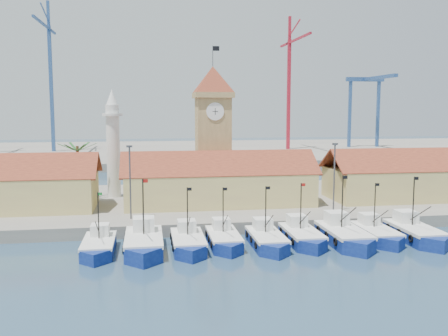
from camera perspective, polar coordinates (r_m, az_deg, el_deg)
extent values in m
plane|color=#1D384F|center=(52.16, 2.51, -9.84)|extent=(400.00, 400.00, 0.00)
cube|color=gray|center=(75.01, -1.05, -4.08)|extent=(140.00, 32.00, 1.50)
cube|color=gray|center=(159.92, -5.15, 1.82)|extent=(240.00, 80.00, 2.00)
cube|color=navy|center=(54.16, -14.10, -8.91)|extent=(3.16, 7.14, 1.62)
cube|color=navy|center=(50.75, -14.48, -10.00)|extent=(3.16, 3.16, 1.62)
cube|color=silver|center=(53.95, -14.13, -8.08)|extent=(3.22, 7.34, 0.32)
cube|color=silver|center=(55.50, -13.98, -6.89)|extent=(1.89, 1.98, 1.26)
cylinder|color=black|center=(53.80, -14.16, -5.36)|extent=(0.13, 0.13, 5.05)
cube|color=#197226|center=(53.34, -14.00, -2.90)|extent=(0.45, 0.02, 0.32)
cube|color=navy|center=(53.76, -9.14, -8.81)|extent=(3.81, 8.62, 1.96)
cube|color=navy|center=(49.62, -9.17, -10.15)|extent=(3.81, 3.81, 1.96)
cube|color=silver|center=(53.50, -9.16, -7.80)|extent=(3.89, 8.86, 0.38)
cube|color=silver|center=(55.39, -9.16, -6.36)|extent=(2.29, 2.40, 1.52)
cylinder|color=black|center=(53.35, -9.22, -4.48)|extent=(0.15, 0.15, 6.10)
cube|color=#A5140F|center=(52.87, -8.98, -1.47)|extent=(0.54, 0.02, 0.38)
cube|color=navy|center=(53.99, -4.13, -8.75)|extent=(3.30, 7.47, 1.70)
cube|color=navy|center=(50.41, -3.78, -9.88)|extent=(3.30, 3.30, 1.70)
cube|color=silver|center=(53.77, -4.14, -7.88)|extent=(3.37, 7.68, 0.33)
cube|color=silver|center=(55.39, -4.30, -6.63)|extent=(1.98, 2.08, 1.32)
cylinder|color=black|center=(53.62, -4.20, -5.02)|extent=(0.13, 0.13, 5.28)
cube|color=black|center=(53.19, -3.97, -2.42)|extent=(0.47, 0.02, 0.33)
cube|color=navy|center=(55.22, -0.03, -8.39)|extent=(3.19, 7.22, 1.64)
cube|color=navy|center=(51.78, 0.58, -9.43)|extent=(3.19, 3.19, 1.64)
cube|color=silver|center=(55.01, -0.03, -7.57)|extent=(3.25, 7.42, 0.32)
cube|color=silver|center=(56.56, -0.31, -6.40)|extent=(1.91, 2.01, 1.28)
cylinder|color=black|center=(54.87, -0.10, -4.87)|extent=(0.13, 0.13, 5.10)
cube|color=black|center=(54.47, 0.13, -2.42)|extent=(0.46, 0.02, 0.32)
cube|color=navy|center=(55.08, 4.87, -8.44)|extent=(3.28, 7.42, 1.69)
cube|color=navy|center=(51.62, 5.84, -9.51)|extent=(3.28, 3.28, 1.69)
cube|color=silver|center=(54.86, 4.88, -7.59)|extent=(3.35, 7.63, 0.33)
cube|color=silver|center=(56.44, 4.44, -6.40)|extent=(1.97, 2.06, 1.31)
cylinder|color=black|center=(54.71, 4.79, -4.81)|extent=(0.13, 0.13, 5.25)
cube|color=black|center=(54.33, 5.06, -2.28)|extent=(0.47, 0.02, 0.33)
cube|color=navy|center=(56.96, 8.85, -7.98)|extent=(3.35, 7.57, 1.72)
cube|color=navy|center=(53.49, 10.08, -8.98)|extent=(3.35, 3.35, 1.72)
cube|color=silver|center=(56.75, 8.87, -7.14)|extent=(3.41, 7.78, 0.33)
cube|color=silver|center=(58.33, 8.32, -5.97)|extent=(2.01, 2.10, 1.34)
cylinder|color=black|center=(56.61, 8.77, -4.39)|extent=(0.13, 0.13, 5.35)
cube|color=#A5140F|center=(56.25, 9.05, -1.90)|extent=(0.48, 0.02, 0.33)
cube|color=navy|center=(57.68, 13.46, -7.83)|extent=(3.78, 8.56, 1.95)
cube|color=navy|center=(53.89, 15.18, -8.93)|extent=(3.78, 3.78, 1.95)
cube|color=silver|center=(57.44, 13.48, -6.89)|extent=(3.86, 8.80, 0.38)
cube|color=silver|center=(59.18, 12.73, -5.61)|extent=(2.27, 2.38, 1.51)
cylinder|color=black|center=(57.30, 13.36, -3.83)|extent=(0.15, 0.15, 6.05)
cube|color=black|center=(56.96, 13.69, -1.04)|extent=(0.54, 0.02, 0.38)
cube|color=navy|center=(59.95, 16.93, -7.46)|extent=(3.26, 7.38, 1.68)
cube|color=navy|center=(56.76, 18.55, -8.32)|extent=(3.26, 3.26, 1.68)
cube|color=silver|center=(59.75, 16.96, -6.67)|extent=(3.33, 7.59, 0.33)
cube|color=silver|center=(61.21, 16.24, -5.61)|extent=(1.96, 2.05, 1.31)
cylinder|color=black|center=(59.62, 16.85, -4.13)|extent=(0.13, 0.13, 5.22)
cube|color=black|center=(59.32, 17.14, -1.82)|extent=(0.47, 0.02, 0.33)
cube|color=navy|center=(61.39, 20.91, -7.23)|extent=(3.62, 8.20, 1.86)
cube|color=navy|center=(57.98, 22.92, -8.14)|extent=(3.62, 3.62, 1.86)
cube|color=silver|center=(61.18, 20.95, -6.38)|extent=(3.70, 8.43, 0.36)
cube|color=silver|center=(62.74, 20.06, -5.24)|extent=(2.17, 2.28, 1.45)
cylinder|color=black|center=(61.04, 20.82, -3.62)|extent=(0.14, 0.14, 5.80)
cube|color=black|center=(60.76, 21.15, -1.11)|extent=(0.52, 0.02, 0.36)
cube|color=tan|center=(70.59, -0.63, -2.30)|extent=(26.00, 10.00, 4.50)
cube|color=#9C4427|center=(67.63, -0.33, 0.51)|extent=(27.04, 5.13, 3.21)
cube|color=#9C4427|center=(72.55, -0.91, 0.94)|extent=(27.04, 5.13, 3.21)
cube|color=tan|center=(81.43, 22.28, -1.58)|extent=(30.00, 10.00, 4.50)
cube|color=#9C4427|center=(78.88, 23.33, 0.85)|extent=(31.20, 5.13, 3.21)
cube|color=#9C4427|center=(83.14, 21.52, 1.22)|extent=(31.20, 5.13, 3.21)
cube|color=tan|center=(75.87, -1.27, 2.34)|extent=(5.00, 5.00, 15.00)
cube|color=tan|center=(75.66, -1.28, 8.31)|extent=(5.80, 5.80, 0.80)
pyramid|color=#9C4427|center=(75.75, -1.29, 10.05)|extent=(5.80, 5.80, 4.00)
cylinder|color=white|center=(73.11, -1.02, 6.48)|extent=(2.60, 0.15, 2.60)
cube|color=black|center=(73.03, -1.01, 6.48)|extent=(0.08, 0.02, 1.00)
cube|color=black|center=(73.03, -1.01, 6.48)|extent=(0.80, 0.02, 0.08)
cylinder|color=#3F3F44|center=(76.03, -1.29, 12.68)|extent=(0.10, 0.10, 3.00)
cube|color=black|center=(76.21, -0.91, 13.50)|extent=(1.00, 0.03, 0.70)
cylinder|color=silver|center=(77.45, -12.54, 1.90)|extent=(2.00, 2.00, 14.00)
cylinder|color=silver|center=(77.19, -12.65, 5.97)|extent=(3.00, 3.00, 0.40)
cone|color=silver|center=(77.20, -12.70, 7.89)|extent=(1.80, 1.80, 2.40)
cylinder|color=brown|center=(76.29, -16.33, -0.56)|extent=(0.44, 0.44, 8.00)
cube|color=#1E5820|center=(75.74, -15.37, 2.31)|extent=(2.80, 0.35, 1.18)
cube|color=#1E5820|center=(77.02, -15.79, 2.37)|extent=(1.71, 2.60, 1.18)
cube|color=#1E5820|center=(77.21, -16.82, 2.35)|extent=(1.71, 2.60, 1.18)
cube|color=#1E5820|center=(76.11, -17.47, 2.26)|extent=(2.80, 0.35, 1.18)
cube|color=#1E5820|center=(74.81, -17.08, 2.20)|extent=(1.71, 2.60, 1.18)
cube|color=#1E5820|center=(74.62, -16.01, 2.23)|extent=(1.71, 2.60, 1.18)
cylinder|color=#3F3F44|center=(61.70, -10.68, -1.63)|extent=(0.20, 0.20, 9.00)
cube|color=#3F3F44|center=(61.22, -10.77, 2.45)|extent=(0.70, 0.25, 0.25)
cylinder|color=#3F3F44|center=(66.08, 12.48, -1.12)|extent=(0.20, 0.20, 9.00)
cube|color=#3F3F44|center=(65.63, 12.58, 2.69)|extent=(0.70, 0.25, 0.25)
cube|color=#2C4E86|center=(159.65, -19.14, 8.52)|extent=(1.00, 1.00, 37.31)
cube|color=#2C4E86|center=(152.17, -20.06, 15.27)|extent=(0.60, 23.35, 0.60)
cube|color=#2C4E86|center=(166.12, -19.06, 14.57)|extent=(0.60, 10.00, 0.60)
cube|color=#2C4E86|center=(161.96, -19.45, 16.37)|extent=(0.80, 0.80, 7.00)
cube|color=#AB1A2B|center=(160.27, 7.40, 8.29)|extent=(1.00, 1.00, 34.27)
cube|color=#AB1A2B|center=(152.75, 8.48, 14.42)|extent=(0.60, 22.99, 0.60)
cube|color=#AB1A2B|center=(166.27, 7.00, 13.82)|extent=(0.60, 10.00, 0.60)
cube|color=#AB1A2B|center=(162.12, 7.52, 15.60)|extent=(0.80, 0.80, 7.00)
cube|color=#2C4E86|center=(172.46, 14.17, 5.99)|extent=(0.90, 0.90, 22.00)
cube|color=#2C4E86|center=(176.57, 17.18, 5.91)|extent=(0.90, 0.90, 22.00)
cube|color=#2C4E86|center=(174.71, 15.82, 9.73)|extent=(13.00, 1.40, 1.40)
cube|color=#2C4E86|center=(165.66, 17.27, 9.85)|extent=(1.40, 22.00, 1.00)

